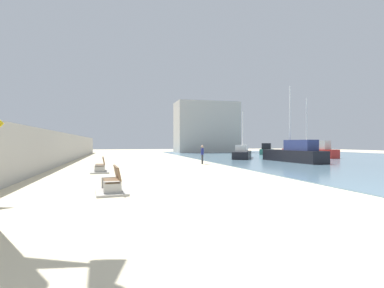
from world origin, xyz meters
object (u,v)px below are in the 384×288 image
boat_nearest (242,153)px  boat_mid_bay (294,154)px  person_walking (202,153)px  boat_outer (267,150)px  bench_near (112,186)px  boat_distant (311,151)px  bench_far (100,169)px

boat_nearest → boat_mid_bay: 7.42m
person_walking → boat_nearest: size_ratio=0.23×
boat_outer → bench_near: bearing=-127.8°
person_walking → boat_distant: (16.24, 6.91, -0.13)m
person_walking → boat_distant: bearing=23.0°
bench_far → boat_nearest: (15.30, 12.21, 0.40)m
person_walking → boat_outer: boat_outer is taller
boat_nearest → boat_outer: bearing=48.5°
boat_nearest → boat_outer: boat_nearest is taller
boat_outer → person_walking: bearing=-133.0°
boat_mid_bay → bench_far: bearing=-163.7°
person_walking → bench_far: bearing=-148.2°
bench_near → boat_mid_bay: boat_mid_bay is taller
boat_nearest → boat_mid_bay: boat_mid_bay is taller
bench_near → boat_outer: bearing=52.2°
bench_near → bench_far: (-0.82, 7.80, 0.00)m
boat_mid_bay → boat_outer: (6.59, 16.92, -0.15)m
boat_outer → boat_mid_bay: bearing=-111.3°
boat_distant → boat_outer: boat_distant is taller
person_walking → boat_mid_bay: boat_mid_bay is taller
boat_distant → boat_outer: bearing=92.9°
bench_far → boat_mid_bay: boat_mid_bay is taller
bench_near → boat_mid_bay: bearing=37.9°
bench_near → boat_mid_bay: (16.58, 12.90, 0.60)m
boat_nearest → boat_mid_bay: bearing=-73.5°
bench_far → boat_nearest: 19.57m
boat_distant → boat_nearest: bearing=178.9°
person_walking → boat_distant: boat_distant is taller
bench_near → boat_outer: 37.76m
bench_near → boat_outer: size_ratio=0.50×
boat_outer → boat_nearest: bearing=-131.5°
bench_near → boat_distant: bearing=40.0°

